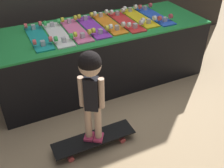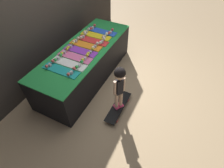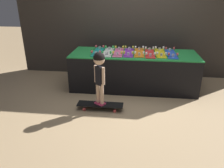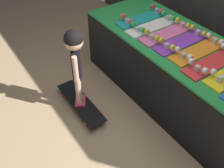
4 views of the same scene
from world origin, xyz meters
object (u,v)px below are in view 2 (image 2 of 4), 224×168
at_px(skateboard_blue_on_rack, 102,31).
at_px(skateboard_on_floor, 118,107).
at_px(skateboard_pink_on_rack, 75,56).
at_px(skateboard_yellow_on_rack, 96,35).
at_px(skateboard_white_on_rack, 69,63).
at_px(skateboard_purple_on_rack, 81,50).
at_px(skateboard_teal_on_rack, 61,70).
at_px(skateboard_red_on_rack, 93,40).
at_px(skateboard_orange_on_rack, 86,45).
at_px(child, 119,82).

xyz_separation_m(skateboard_blue_on_rack, skateboard_on_floor, (-1.21, -0.96, -0.65)).
height_order(skateboard_pink_on_rack, skateboard_yellow_on_rack, same).
distance_m(skateboard_white_on_rack, skateboard_blue_on_rack, 1.20).
distance_m(skateboard_purple_on_rack, skateboard_on_floor, 1.24).
bearing_deg(skateboard_teal_on_rack, skateboard_on_floor, -78.96).
distance_m(skateboard_red_on_rack, skateboard_blue_on_rack, 0.40).
distance_m(skateboard_purple_on_rack, skateboard_yellow_on_rack, 0.60).
height_order(skateboard_teal_on_rack, skateboard_purple_on_rack, same).
xyz_separation_m(skateboard_purple_on_rack, skateboard_red_on_rack, (0.40, -0.02, 0.00)).
distance_m(skateboard_pink_on_rack, skateboard_yellow_on_rack, 0.80).
bearing_deg(skateboard_pink_on_rack, skateboard_teal_on_rack, -179.82).
relative_size(skateboard_blue_on_rack, skateboard_on_floor, 0.86).
xyz_separation_m(skateboard_orange_on_rack, skateboard_on_floor, (-0.61, -0.99, -0.65)).
distance_m(skateboard_teal_on_rack, skateboard_pink_on_rack, 0.40).
height_order(skateboard_white_on_rack, skateboard_pink_on_rack, same).
distance_m(skateboard_white_on_rack, skateboard_purple_on_rack, 0.40).
distance_m(skateboard_teal_on_rack, skateboard_red_on_rack, 1.00).
distance_m(skateboard_white_on_rack, skateboard_orange_on_rack, 0.60).
xyz_separation_m(skateboard_pink_on_rack, child, (-0.21, -0.96, -0.02)).
bearing_deg(skateboard_yellow_on_rack, skateboard_teal_on_rack, -178.42).
distance_m(skateboard_pink_on_rack, skateboard_red_on_rack, 0.60).
distance_m(skateboard_yellow_on_rack, skateboard_on_floor, 1.56).
bearing_deg(skateboard_red_on_rack, skateboard_blue_on_rack, 2.04).
bearing_deg(skateboard_purple_on_rack, skateboard_orange_on_rack, 4.43).
height_order(skateboard_purple_on_rack, skateboard_orange_on_rack, same).
height_order(skateboard_white_on_rack, skateboard_blue_on_rack, same).
relative_size(skateboard_pink_on_rack, skateboard_red_on_rack, 1.00).
bearing_deg(skateboard_purple_on_rack, skateboard_red_on_rack, -3.34).
xyz_separation_m(skateboard_pink_on_rack, skateboard_blue_on_rack, (1.00, 0.00, 0.00)).
xyz_separation_m(skateboard_orange_on_rack, skateboard_blue_on_rack, (0.60, -0.02, 0.00)).
height_order(skateboard_pink_on_rack, skateboard_purple_on_rack, same).
xyz_separation_m(skateboard_teal_on_rack, skateboard_orange_on_rack, (0.80, 0.03, 0.00)).
bearing_deg(skateboard_on_floor, skateboard_pink_on_rack, 77.56).
height_order(skateboard_teal_on_rack, skateboard_on_floor, skateboard_teal_on_rack).
relative_size(skateboard_red_on_rack, skateboard_on_floor, 0.86).
bearing_deg(skateboard_pink_on_rack, skateboard_on_floor, -102.44).
bearing_deg(skateboard_orange_on_rack, skateboard_on_floor, -121.76).
bearing_deg(skateboard_purple_on_rack, skateboard_yellow_on_rack, 2.01).
distance_m(skateboard_purple_on_rack, child, 1.06).
xyz_separation_m(skateboard_white_on_rack, child, (-0.01, -0.95, -0.02)).
height_order(skateboard_teal_on_rack, child, child).
bearing_deg(skateboard_white_on_rack, skateboard_yellow_on_rack, 2.74).
bearing_deg(skateboard_purple_on_rack, skateboard_pink_on_rack, -176.92).
bearing_deg(skateboard_yellow_on_rack, skateboard_purple_on_rack, -177.99).
bearing_deg(skateboard_white_on_rack, skateboard_teal_on_rack, 175.75).
relative_size(skateboard_yellow_on_rack, child, 0.74).
bearing_deg(skateboard_teal_on_rack, skateboard_red_on_rack, -0.65).
xyz_separation_m(skateboard_orange_on_rack, child, (-0.61, -0.99, -0.02)).
relative_size(skateboard_teal_on_rack, skateboard_purple_on_rack, 1.00).
bearing_deg(skateboard_yellow_on_rack, skateboard_on_floor, -135.50).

